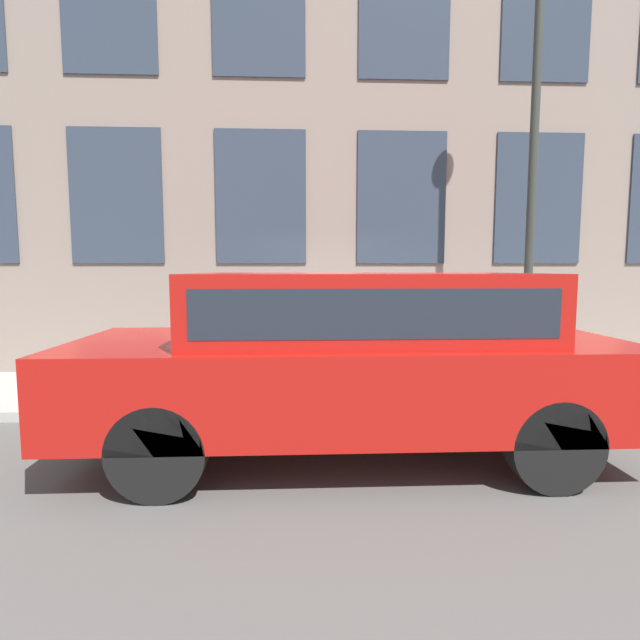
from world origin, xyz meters
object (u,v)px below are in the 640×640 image
Objects in this scene: fire_hydrant at (337,368)px; street_lamp at (534,130)px; parked_truck_red_near at (354,351)px; person at (303,342)px.

street_lamp reaches higher than fire_hydrant.
parked_truck_red_near reaches higher than fire_hydrant.
fire_hydrant is at bearing 95.59° from street_lamp.
parked_truck_red_near is (-1.86, -0.01, 0.54)m from fire_hydrant.
fire_hydrant is at bearing 108.61° from person.
fire_hydrant is 0.14× the size of parked_truck_red_near.
street_lamp reaches higher than person.
parked_truck_red_near is (-2.07, -0.47, 0.21)m from person.
person reaches higher than fire_hydrant.
person is at bearing 66.05° from fire_hydrant.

